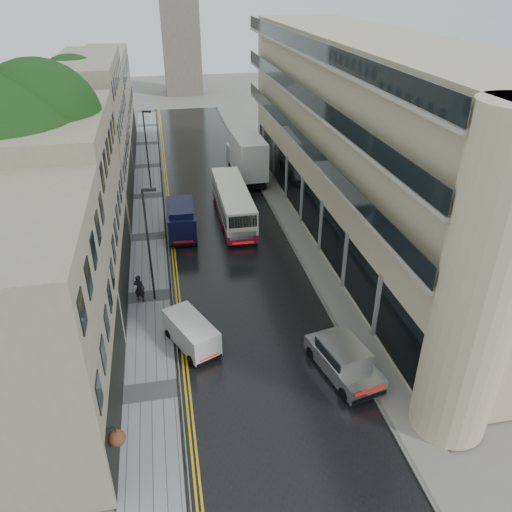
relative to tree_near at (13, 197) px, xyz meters
name	(u,v)px	position (x,y,z in m)	size (l,w,h in m)	color
road	(225,231)	(12.50, 7.50, -6.94)	(9.00, 85.00, 0.02)	black
left_sidewalk	(149,237)	(6.65, 7.50, -6.89)	(2.70, 85.00, 0.12)	gray
right_sidewalk	(292,225)	(17.90, 7.50, -6.89)	(1.80, 85.00, 0.12)	slate
old_shop_row	(91,155)	(3.05, 10.00, -0.95)	(4.50, 56.00, 12.00)	gray
modern_block	(366,142)	(22.80, 6.00, 0.05)	(8.00, 40.00, 14.00)	#B8AC89
tree_near	(13,197)	(0.00, 0.00, 0.00)	(10.56, 10.56, 13.89)	black
tree_far	(57,142)	(0.30, 13.00, -0.72)	(9.24, 9.24, 12.46)	black
cream_bus	(225,219)	(12.40, 6.76, -5.55)	(2.29, 10.08, 2.75)	white
white_lorry	(239,164)	(15.10, 16.62, -4.71)	(2.53, 8.45, 4.44)	silver
silver_hatchback	(345,386)	(15.56, -11.26, -6.07)	(2.00, 4.56, 1.71)	silver
white_van	(191,351)	(8.70, -7.43, -6.09)	(1.58, 3.69, 1.67)	silver
navy_van	(169,229)	(8.20, 6.00, -5.61)	(2.06, 5.14, 2.62)	black
pedestrian	(139,288)	(6.10, -1.23, -5.92)	(0.66, 0.43, 1.81)	black
lamp_post_near	(149,247)	(6.94, -1.15, -3.23)	(0.81, 0.18, 7.20)	black
lamp_post_far	(147,152)	(6.91, 17.34, -3.22)	(0.81, 0.18, 7.21)	black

